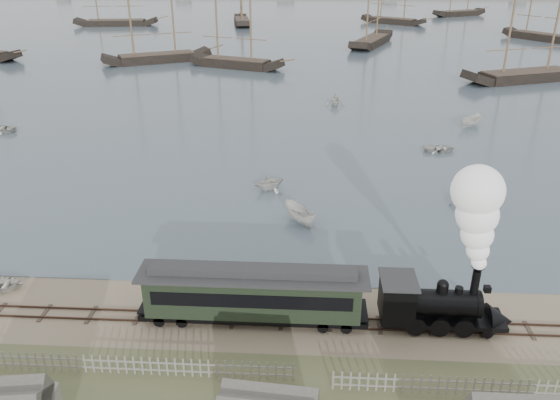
{
  "coord_description": "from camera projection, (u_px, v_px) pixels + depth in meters",
  "views": [
    {
      "loc": [
        3.51,
        -29.35,
        20.97
      ],
      "look_at": [
        1.32,
        8.37,
        3.5
      ],
      "focal_mm": 35.0,
      "sensor_mm": 36.0,
      "label": 1
    }
  ],
  "objects": [
    {
      "name": "ground",
      "position": [
        252.0,
        302.0,
        35.58
      ],
      "size": [
        600.0,
        600.0,
        0.0
      ],
      "primitive_type": "plane",
      "color": "gray",
      "rests_on": "ground"
    },
    {
      "name": "harbor_water",
      "position": [
        303.0,
        14.0,
        189.61
      ],
      "size": [
        600.0,
        336.0,
        0.06
      ],
      "primitive_type": "cube",
      "color": "#485667",
      "rests_on": "ground"
    },
    {
      "name": "rail_track",
      "position": [
        249.0,
        320.0,
        33.75
      ],
      "size": [
        120.0,
        1.8,
        0.16
      ],
      "color": "#3A2920",
      "rests_on": "ground"
    },
    {
      "name": "picket_fence_west",
      "position": [
        120.0,
        374.0,
        29.58
      ],
      "size": [
        19.0,
        0.1,
        1.2
      ],
      "primitive_type": null,
      "color": "gray",
      "rests_on": "ground"
    },
    {
      "name": "picket_fence_east",
      "position": [
        478.0,
        395.0,
        28.13
      ],
      "size": [
        15.0,
        0.1,
        1.2
      ],
      "primitive_type": null,
      "color": "gray",
      "rests_on": "ground"
    },
    {
      "name": "locomotive",
      "position": [
        465.0,
        263.0,
        31.17
      ],
      "size": [
        8.05,
        3.01,
        10.04
      ],
      "color": "black",
      "rests_on": "ground"
    },
    {
      "name": "passenger_coach",
      "position": [
        253.0,
        292.0,
        32.86
      ],
      "size": [
        13.8,
        2.66,
        3.35
      ],
      "color": "black",
      "rests_on": "ground"
    },
    {
      "name": "rowboat_1",
      "position": [
        269.0,
        182.0,
        51.59
      ],
      "size": [
        3.91,
        4.04,
        1.63
      ],
      "primitive_type": "imported",
      "rotation": [
        0.0,
        0.0,
        2.13
      ],
      "color": "silver",
      "rests_on": "harbor_water"
    },
    {
      "name": "rowboat_2",
      "position": [
        299.0,
        214.0,
        45.48
      ],
      "size": [
        3.85,
        3.4,
        1.45
      ],
      "primitive_type": "imported",
      "rotation": [
        0.0,
        0.0,
        3.79
      ],
      "color": "silver",
      "rests_on": "harbor_water"
    },
    {
      "name": "rowboat_3",
      "position": [
        440.0,
        148.0,
        61.57
      ],
      "size": [
        2.83,
        3.76,
        0.74
      ],
      "primitive_type": "imported",
      "rotation": [
        0.0,
        0.0,
        1.65
      ],
      "color": "silver",
      "rests_on": "harbor_water"
    },
    {
      "name": "rowboat_4",
      "position": [
        465.0,
        200.0,
        48.05
      ],
      "size": [
        3.91,
        3.82,
        1.56
      ],
      "primitive_type": "imported",
      "rotation": [
        0.0,
        0.0,
        5.65
      ],
      "color": "silver",
      "rests_on": "harbor_water"
    },
    {
      "name": "rowboat_5",
      "position": [
        471.0,
        121.0,
        70.12
      ],
      "size": [
        3.38,
        3.94,
        1.47
      ],
      "primitive_type": "imported",
      "rotation": [
        0.0,
        0.0,
        2.19
      ],
      "color": "silver",
      "rests_on": "harbor_water"
    },
    {
      "name": "rowboat_7",
      "position": [
        335.0,
        100.0,
        79.48
      ],
      "size": [
        3.41,
        2.98,
        1.72
      ],
      "primitive_type": "imported",
      "rotation": [
        0.0,
        0.0,
        0.05
      ],
      "color": "silver",
      "rests_on": "harbor_water"
    },
    {
      "name": "schooner_1",
      "position": [
        153.0,
        10.0,
        105.89
      ],
      "size": [
        21.49,
        14.2,
        20.0
      ],
      "primitive_type": null,
      "rotation": [
        0.0,
        0.0,
        0.47
      ],
      "color": "black",
      "rests_on": "harbor_water"
    },
    {
      "name": "schooner_2",
      "position": [
        235.0,
        13.0,
        100.82
      ],
      "size": [
        19.07,
        10.54,
        20.0
      ],
      "primitive_type": null,
      "rotation": [
        0.0,
        0.0,
        -0.35
      ],
      "color": "black",
      "rests_on": "harbor_water"
    },
    {
      "name": "schooner_3",
      "position": [
        374.0,
        0.0,
        125.3
      ],
      "size": [
        13.1,
        22.95,
        20.0
      ],
      "primitive_type": null,
      "rotation": [
        0.0,
        0.0,
        1.2
      ],
      "color": "black",
      "rests_on": "harbor_water"
    },
    {
      "name": "schooner_4",
      "position": [
        537.0,
        21.0,
        90.48
      ],
      "size": [
        24.22,
        13.68,
        20.0
      ],
      "primitive_type": null,
      "rotation": [
        0.0,
        0.0,
        0.37
      ],
      "color": "black",
      "rests_on": "harbor_water"
    }
  ]
}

